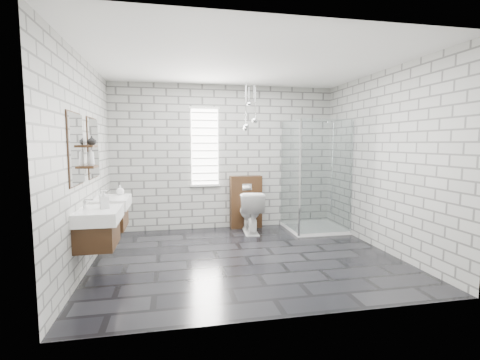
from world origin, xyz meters
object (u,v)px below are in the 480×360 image
object	(u,v)px
cistern_panel	(246,202)
shower_enclosure	(312,204)
vanity_right	(109,204)
toilet	(250,212)
vanity_left	(95,217)

from	to	relation	value
cistern_panel	shower_enclosure	world-z (taller)	shower_enclosure
vanity_right	toilet	distance (m)	2.47
toilet	shower_enclosure	bearing A→B (deg)	177.61
vanity_left	toilet	xyz separation A→B (m)	(2.28, 1.80, -0.38)
cistern_panel	toilet	xyz separation A→B (m)	(0.00, -0.38, -0.12)
toilet	vanity_left	bearing A→B (deg)	42.96
vanity_left	vanity_right	size ratio (longest dim) A/B	1.00
vanity_right	cistern_panel	world-z (taller)	vanity_right
vanity_right	shower_enclosure	size ratio (longest dim) A/B	0.77
vanity_left	vanity_right	bearing A→B (deg)	90.00
vanity_right	toilet	size ratio (longest dim) A/B	2.06
cistern_panel	toilet	size ratio (longest dim) A/B	1.31
vanity_left	cistern_panel	world-z (taller)	vanity_left
shower_enclosure	vanity_right	bearing A→B (deg)	-167.52
cistern_panel	toilet	world-z (taller)	cistern_panel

